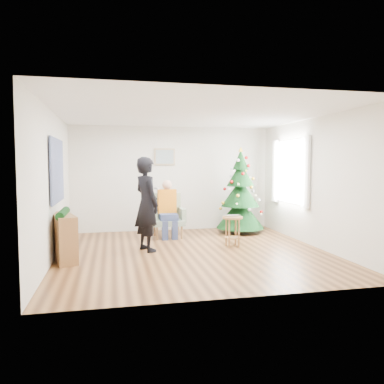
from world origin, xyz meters
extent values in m
plane|color=brown|center=(0.00, 0.00, 0.00)|extent=(5.00, 5.00, 0.00)
plane|color=white|center=(0.00, 0.00, 2.60)|extent=(5.00, 5.00, 0.00)
plane|color=silver|center=(0.00, 2.50, 1.30)|extent=(5.00, 0.00, 5.00)
plane|color=silver|center=(0.00, -2.50, 1.30)|extent=(5.00, 0.00, 5.00)
plane|color=silver|center=(-2.50, 0.00, 1.30)|extent=(0.00, 5.00, 5.00)
plane|color=silver|center=(2.50, 0.00, 1.30)|extent=(0.00, 5.00, 5.00)
cube|color=white|center=(2.47, 1.00, 1.50)|extent=(0.04, 1.30, 1.40)
cube|color=white|center=(2.44, 0.25, 1.50)|extent=(0.05, 0.25, 1.50)
cube|color=white|center=(2.44, 1.75, 1.50)|extent=(0.05, 0.25, 1.50)
cylinder|color=#3F2816|center=(1.56, 1.80, 0.13)|extent=(0.09, 0.09, 0.27)
cone|color=black|center=(1.56, 1.80, 0.49)|extent=(1.16, 1.16, 0.76)
cone|color=black|center=(1.56, 1.80, 0.98)|extent=(0.93, 0.93, 0.67)
cone|color=black|center=(1.56, 1.80, 1.42)|extent=(0.68, 0.68, 0.58)
cone|color=black|center=(1.56, 1.80, 1.78)|extent=(0.39, 0.39, 0.49)
cone|color=gold|center=(1.56, 1.80, 2.03)|extent=(0.12, 0.12, 0.12)
cylinder|color=brown|center=(0.87, 0.31, 0.59)|extent=(0.41, 0.41, 0.04)
cylinder|color=brown|center=(0.87, 0.31, 0.18)|extent=(0.31, 0.31, 0.02)
imported|color=silver|center=(0.87, 0.31, 0.63)|extent=(0.34, 0.23, 0.03)
cube|color=gray|center=(-0.26, 1.53, 0.35)|extent=(0.70, 0.65, 0.12)
cube|color=gray|center=(-0.27, 1.82, 0.69)|extent=(0.69, 0.13, 0.60)
cube|color=gray|center=(-0.59, 1.52, 0.51)|extent=(0.11, 0.54, 0.30)
cube|color=gray|center=(0.06, 1.53, 0.51)|extent=(0.11, 0.54, 0.30)
cube|color=navy|center=(-0.26, 1.45, 0.48)|extent=(0.40, 0.42, 0.14)
cube|color=orange|center=(-0.26, 1.67, 0.81)|extent=(0.42, 0.22, 0.55)
sphere|color=tan|center=(-0.26, 1.65, 1.19)|extent=(0.22, 0.22, 0.22)
imported|color=black|center=(-0.85, 0.31, 0.90)|extent=(0.66, 0.78, 1.81)
cube|color=white|center=(-0.66, 0.28, 1.20)|extent=(0.08, 0.13, 0.04)
cube|color=brown|center=(-2.33, -0.09, 0.40)|extent=(0.57, 1.04, 0.80)
cylinder|color=black|center=(-2.33, -0.09, 0.82)|extent=(0.14, 0.90, 0.14)
cube|color=black|center=(-2.46, 0.30, 1.55)|extent=(0.03, 1.50, 1.15)
cube|color=tan|center=(-0.20, 2.47, 1.85)|extent=(0.52, 0.03, 0.42)
cube|color=gray|center=(-0.20, 2.45, 1.85)|extent=(0.44, 0.02, 0.34)
camera|label=1|loc=(-1.49, -6.83, 1.66)|focal=35.00mm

